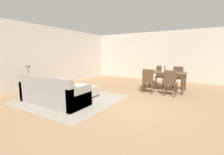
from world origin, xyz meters
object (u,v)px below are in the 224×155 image
at_px(couch, 53,94).
at_px(dining_table, 165,74).
at_px(dining_chair_near_right, 171,82).
at_px(book_on_ottoman, 83,85).
at_px(side_table, 29,83).
at_px(dining_chair_near_left, 148,80).
at_px(dining_chair_far_left, 160,75).
at_px(table_lamp, 28,68).
at_px(ottoman_table, 84,90).
at_px(vase_centerpiece, 163,69).
at_px(dining_chair_far_right, 178,76).

relative_size(couch, dining_table, 1.39).
height_order(dining_chair_near_right, book_on_ottoman, dining_chair_near_right).
relative_size(side_table, dining_table, 0.37).
relative_size(dining_chair_near_left, dining_chair_far_left, 1.00).
height_order(table_lamp, dining_table, table_lamp).
xyz_separation_m(ottoman_table, vase_centerpiece, (2.15, 2.35, 0.67)).
bearing_deg(dining_chair_far_left, dining_table, -65.98).
relative_size(dining_table, book_on_ottoman, 6.10).
bearing_deg(vase_centerpiece, dining_chair_near_right, -59.80).
xyz_separation_m(dining_chair_far_left, vase_centerpiece, (0.30, -0.86, 0.37)).
bearing_deg(table_lamp, ottoman_table, 30.86).
bearing_deg(vase_centerpiece, dining_table, -2.55).
bearing_deg(dining_chair_far_right, ottoman_table, -129.26).
bearing_deg(dining_table, side_table, -139.34).
bearing_deg(vase_centerpiece, book_on_ottoman, -132.91).
bearing_deg(dining_chair_far_left, couch, -115.83).
bearing_deg(couch, dining_table, 54.47).
xyz_separation_m(side_table, dining_chair_far_right, (4.27, 4.19, 0.06)).
xyz_separation_m(dining_chair_near_right, vase_centerpiece, (-0.47, 0.80, 0.37)).
xyz_separation_m(ottoman_table, dining_chair_near_left, (1.83, 1.53, 0.30)).
bearing_deg(ottoman_table, dining_chair_far_right, 50.74).
bearing_deg(dining_chair_near_right, dining_table, 115.39).
bearing_deg(couch, table_lamp, 174.30).
bearing_deg(couch, dining_chair_near_left, 51.98).
relative_size(dining_table, dining_chair_far_left, 1.72).
bearing_deg(side_table, dining_chair_near_left, 35.86).
distance_m(vase_centerpiece, book_on_ottoman, 3.25).
bearing_deg(dining_chair_far_right, dining_chair_near_right, -90.10).
distance_m(table_lamp, dining_chair_far_left, 5.48).
bearing_deg(dining_chair_near_right, dining_chair_far_left, 114.68).
bearing_deg(ottoman_table, book_on_ottoman, -177.56).
distance_m(side_table, dining_chair_far_right, 5.98).
bearing_deg(book_on_ottoman, dining_table, 45.91).
bearing_deg(ottoman_table, side_table, -149.14).
xyz_separation_m(dining_chair_near_right, book_on_ottoman, (-2.66, -1.55, -0.12)).
relative_size(couch, side_table, 3.80).
relative_size(dining_table, dining_chair_near_right, 1.72).
relative_size(dining_chair_near_left, dining_chair_far_right, 1.00).
distance_m(couch, table_lamp, 1.57).
distance_m(dining_chair_near_left, dining_chair_near_right, 0.79).
relative_size(dining_chair_far_left, dining_chair_far_right, 1.00).
relative_size(couch, ottoman_table, 2.31).
distance_m(side_table, table_lamp, 0.53).
bearing_deg(book_on_ottoman, dining_chair_far_left, 59.46).
xyz_separation_m(dining_chair_near_right, dining_chair_far_right, (0.00, 1.65, 0.00)).
relative_size(couch, dining_chair_far_left, 2.39).
height_order(ottoman_table, vase_centerpiece, vase_centerpiece).
bearing_deg(book_on_ottoman, dining_chair_near_left, 39.27).
distance_m(dining_chair_near_left, vase_centerpiece, 0.96).
bearing_deg(ottoman_table, dining_table, 46.45).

